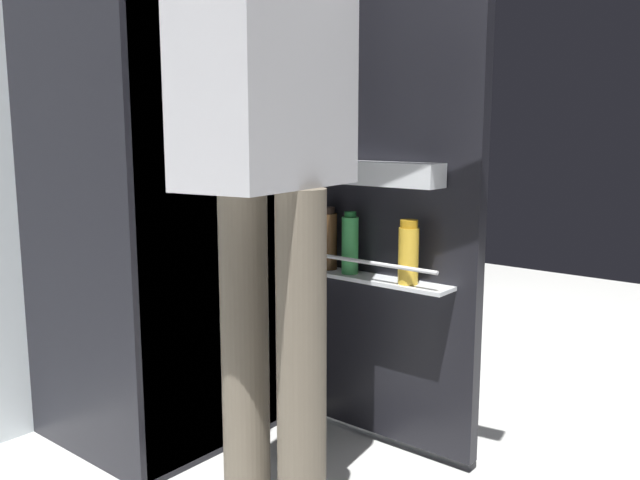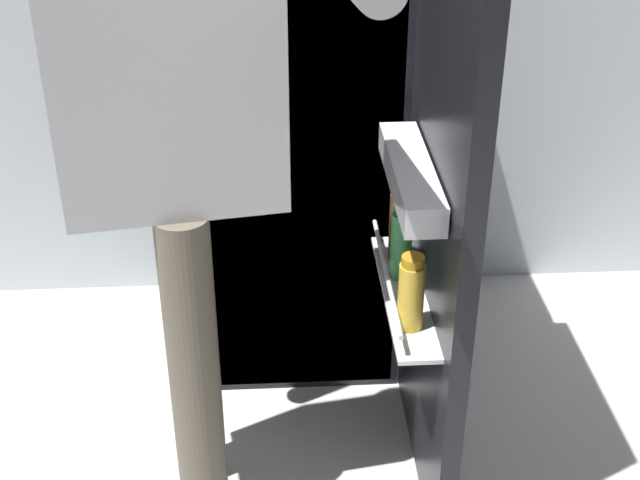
# 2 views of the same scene
# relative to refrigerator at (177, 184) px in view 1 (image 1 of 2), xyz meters

# --- Properties ---
(ground_plane) EXTENTS (6.66, 6.66, 0.00)m
(ground_plane) POSITION_rel_refrigerator_xyz_m (-0.03, -0.50, -0.84)
(ground_plane) COLOR silver
(kitchen_wall) EXTENTS (4.40, 0.10, 2.59)m
(kitchen_wall) POSITION_rel_refrigerator_xyz_m (-0.03, 0.40, 0.46)
(kitchen_wall) COLOR silver
(kitchen_wall) RESTS_ON ground_plane
(refrigerator) EXTENTS (0.72, 1.28, 1.68)m
(refrigerator) POSITION_rel_refrigerator_xyz_m (0.00, 0.00, 0.00)
(refrigerator) COLOR black
(refrigerator) RESTS_ON ground_plane
(person) EXTENTS (0.66, 0.75, 1.76)m
(person) POSITION_rel_refrigerator_xyz_m (-0.25, -0.67, 0.24)
(person) COLOR #665B4C
(person) RESTS_ON ground_plane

